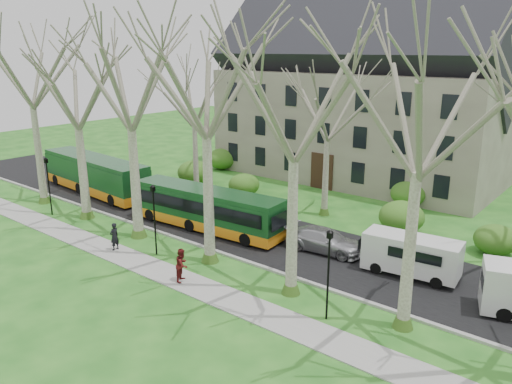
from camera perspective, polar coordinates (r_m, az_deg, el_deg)
ground at (r=27.93m, az=-1.61°, el=-9.54°), size 120.00×120.00×0.00m
sidewalk at (r=26.27m, az=-5.22°, el=-11.29°), size 70.00×2.00×0.06m
road at (r=31.94m, az=4.85°, el=-6.14°), size 80.00×8.00×0.06m
curb at (r=28.95m, az=0.34°, el=-8.42°), size 80.00×0.25×0.14m
building at (r=48.74m, az=11.61°, el=11.06°), size 26.50×12.20×16.00m
tree_row_verge at (r=25.91m, az=-1.29°, el=4.78°), size 49.00×7.00×14.00m
tree_row_far at (r=35.47m, az=8.31°, el=6.06°), size 33.00×7.00×12.00m
lamp_row at (r=26.22m, az=-3.07°, el=-5.20°), size 36.22×0.22×4.30m
hedges at (r=40.78m, az=6.18°, el=0.24°), size 30.60×8.60×2.00m
bus_lead at (r=45.05m, az=-17.91°, el=1.94°), size 12.94×3.53×3.20m
bus_follow at (r=34.39m, az=-5.65°, el=-1.88°), size 11.79×3.30×2.91m
sedan at (r=30.99m, az=7.86°, el=-5.48°), size 5.08×2.51×1.42m
van_a at (r=28.71m, az=17.31°, el=-7.02°), size 5.26×2.36×2.22m
pedestrian_a at (r=32.04m, az=-15.88°, el=-4.91°), size 0.50×0.69×1.75m
pedestrian_b at (r=27.18m, az=-8.44°, el=-8.23°), size 1.00×1.10×1.83m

